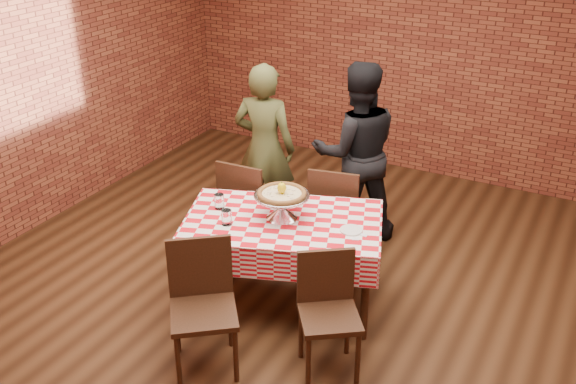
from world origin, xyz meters
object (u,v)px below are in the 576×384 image
object	(u,v)px
water_glass_right	(219,201)
condiment_caddy	(292,196)
chair_far_right	(337,211)
table	(283,263)
pizza	(282,194)
chair_near_right	(329,319)
chair_far_left	(251,205)
diner_olive	(265,148)
pizza_stand	(282,206)
diner_black	(356,152)
chair_near_left	(203,312)
water_glass_left	(227,217)

from	to	relation	value
water_glass_right	condiment_caddy	xyz separation A→B (m)	(0.46, 0.34, 0.00)
chair_far_right	table	bearing A→B (deg)	73.53
pizza	chair_near_right	world-z (taller)	pizza
table	pizza	size ratio (longest dim) A/B	3.95
chair_far_left	diner_olive	bearing A→B (deg)	-77.34
condiment_caddy	chair_far_left	size ratio (longest dim) A/B	0.14
water_glass_right	table	bearing A→B (deg)	6.95
chair_far_left	chair_far_right	bearing A→B (deg)	-162.89
chair_near_right	chair_far_right	size ratio (longest dim) A/B	0.95
diner_olive	pizza_stand	bearing A→B (deg)	116.06
diner_black	diner_olive	bearing A→B (deg)	-16.71
table	pizza_stand	world-z (taller)	pizza_stand
chair_near_left	diner_black	bearing A→B (deg)	48.11
pizza	chair_near_right	size ratio (longest dim) A/B	0.43
water_glass_left	chair_far_left	size ratio (longest dim) A/B	0.13
chair_near_right	chair_far_right	world-z (taller)	chair_far_right
pizza	chair_near_left	bearing A→B (deg)	-95.60
chair_near_left	water_glass_right	bearing A→B (deg)	78.01
water_glass_left	diner_olive	size ratio (longest dim) A/B	0.07
pizza	chair_near_left	distance (m)	1.07
pizza_stand	condiment_caddy	world-z (taller)	pizza_stand
table	condiment_caddy	size ratio (longest dim) A/B	11.79
table	water_glass_right	size ratio (longest dim) A/B	12.32
pizza	chair_far_right	distance (m)	0.97
chair_far_left	diner_olive	xyz separation A→B (m)	(-0.12, 0.47, 0.35)
pizza	table	bearing A→B (deg)	-50.09
condiment_caddy	chair_far_left	bearing A→B (deg)	135.43
condiment_caddy	chair_far_right	distance (m)	0.70
condiment_caddy	diner_olive	size ratio (longest dim) A/B	0.08
table	chair_near_right	xyz separation A→B (m)	(0.66, -0.56, 0.06)
chair_far_left	chair_far_right	distance (m)	0.77
water_glass_left	chair_near_left	xyz separation A→B (m)	(0.22, -0.66, -0.36)
condiment_caddy	chair_far_right	size ratio (longest dim) A/B	0.14
chair_far_right	pizza	bearing A→B (deg)	71.61
table	chair_near_right	size ratio (longest dim) A/B	1.68
diner_black	pizza_stand	bearing A→B (deg)	53.48
pizza	water_glass_left	xyz separation A→B (m)	(-0.31, -0.29, -0.14)
chair_near_left	chair_near_right	bearing A→B (deg)	-13.20
chair_far_right	diner_olive	xyz separation A→B (m)	(-0.85, 0.22, 0.35)
pizza	chair_far_left	bearing A→B (deg)	137.39
pizza_stand	water_glass_right	bearing A→B (deg)	-169.35
table	chair_near_left	bearing A→B (deg)	-97.34
pizza	chair_near_right	xyz separation A→B (m)	(0.68, -0.59, -0.52)
condiment_caddy	diner_black	bearing A→B (deg)	68.67
chair_near_left	chair_far_left	size ratio (longest dim) A/B	1.01
water_glass_left	diner_black	xyz separation A→B (m)	(0.38, 1.58, 0.02)
pizza	water_glass_left	distance (m)	0.45
pizza_stand	water_glass_left	bearing A→B (deg)	-136.99
condiment_caddy	chair_far_left	distance (m)	0.75
chair_near_right	chair_far_left	bearing A→B (deg)	103.05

